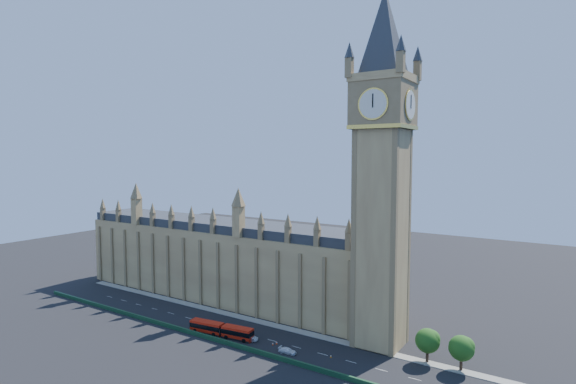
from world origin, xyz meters
The scene contains 15 objects.
ground centered at (0.00, 0.00, 0.00)m, with size 400.00×400.00×0.00m, color black.
palace_westminster centered at (-25.00, 22.00, 13.86)m, with size 120.00×20.00×28.00m.
elizabeth_tower centered at (38.00, 13.99, 54.56)m, with size 20.59×20.59×105.00m.
bridge_parapet centered at (0.00, -9.00, 0.60)m, with size 160.00×0.60×1.20m, color #1E4C2D.
kerb_north centered at (0.00, 9.50, 0.08)m, with size 160.00×3.00×0.16m, color gray.
tree_east_near centered at (52.22, 10.08, 5.64)m, with size 6.00×6.00×8.50m.
tree_east_far centered at (60.22, 10.08, 5.64)m, with size 6.00×6.00×8.50m.
red_bus centered at (-2.02, -5.12, 1.80)m, with size 20.27×5.38×3.41m.
car_grey centered at (0.29, -4.19, 0.82)m, with size 1.94×4.83×1.65m, color #44474C.
car_silver centered at (6.77, -3.23, 0.81)m, with size 1.71×4.90×1.62m, color #A8ACB0.
car_white centered at (20.13, -4.57, 0.70)m, with size 1.97×4.84×1.40m, color white.
cone_a centered at (14.52, -1.32, 0.38)m, with size 0.58×0.58×0.78m.
cone_b centered at (14.00, -2.43, 0.34)m, with size 0.53×0.53×0.69m.
cone_c centered at (21.13, -3.24, 0.31)m, with size 0.44×0.44×0.63m.
cone_d centered at (30.69, -0.61, 0.31)m, with size 0.49×0.49×0.63m.
Camera 1 is at (81.11, -99.28, 50.98)m, focal length 28.00 mm.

